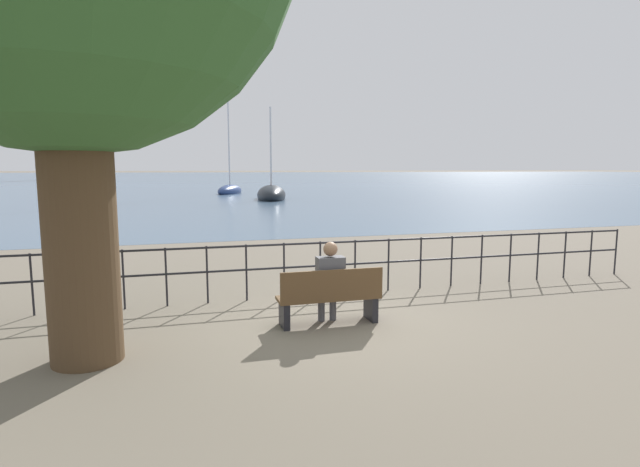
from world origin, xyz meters
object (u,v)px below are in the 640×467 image
sailboat_2 (230,190)px  sailboat_0 (82,203)px  seated_person_left (330,279)px  sailboat_1 (271,195)px  park_bench (330,298)px  harbor_lighthouse (79,139)px

sailboat_2 → sailboat_0: bearing=-101.2°
seated_person_left → sailboat_1: size_ratio=0.17×
sailboat_0 → sailboat_2: sailboat_0 is taller
park_bench → sailboat_0: bearing=106.8°
sailboat_1 → sailboat_0: bearing=-148.6°
sailboat_1 → sailboat_2: 10.16m
seated_person_left → sailboat_0: size_ratio=0.10×
seated_person_left → sailboat_2: (2.54, 41.83, -0.34)m
seated_person_left → sailboat_0: sailboat_0 is taller
park_bench → sailboat_2: bearing=86.5°
park_bench → sailboat_2: sailboat_2 is taller
seated_person_left → sailboat_1: bearing=81.4°
harbor_lighthouse → sailboat_1: bearing=-71.1°
sailboat_1 → seated_person_left: bearing=-89.0°
park_bench → sailboat_2: size_ratio=0.13×
seated_person_left → sailboat_0: (-8.13, 26.76, -0.41)m
seated_person_left → sailboat_0: bearing=106.9°
seated_person_left → sailboat_1: 32.30m
sailboat_1 → harbor_lighthouse: size_ratio=0.41×
sailboat_0 → harbor_lighthouse: (-14.54, 85.68, 8.36)m
park_bench → sailboat_0: 28.03m
sailboat_2 → seated_person_left: bearing=-69.3°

